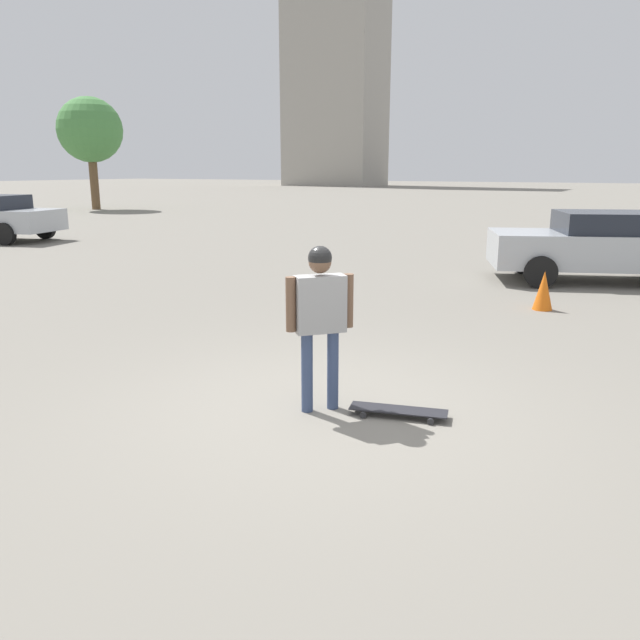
{
  "coord_description": "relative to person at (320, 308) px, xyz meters",
  "views": [
    {
      "loc": [
        -2.7,
        4.99,
        2.27
      ],
      "look_at": [
        0.0,
        0.0,
        0.89
      ],
      "focal_mm": 35.0,
      "sensor_mm": 36.0,
      "label": 1
    }
  ],
  "objects": [
    {
      "name": "ground_plane",
      "position": [
        0.0,
        0.0,
        -1.01
      ],
      "size": [
        220.0,
        220.0,
        0.0
      ],
      "primitive_type": "plane",
      "color": "gray"
    },
    {
      "name": "person",
      "position": [
        0.0,
        0.0,
        0.0
      ],
      "size": [
        0.49,
        0.5,
        1.59
      ],
      "rotation": [
        0.0,
        0.0,
        -2.34
      ],
      "color": "#38476B",
      "rests_on": "ground_plane"
    },
    {
      "name": "skateboard",
      "position": [
        -0.73,
        -0.2,
        -0.95
      ],
      "size": [
        0.94,
        0.43,
        0.07
      ],
      "rotation": [
        0.0,
        0.0,
        0.24
      ],
      "color": "#232328",
      "rests_on": "ground_plane"
    },
    {
      "name": "car_parked_near",
      "position": [
        -1.72,
        -8.96,
        -0.26
      ],
      "size": [
        4.71,
        3.23,
        1.43
      ],
      "rotation": [
        0.0,
        0.0,
        0.36
      ],
      "color": "#ADB2B7",
      "rests_on": "ground_plane"
    },
    {
      "name": "building_block_distant",
      "position": [
        38.13,
        -74.88,
        17.11
      ],
      "size": [
        12.44,
        8.68,
        36.24
      ],
      "color": "#9E998E",
      "rests_on": "ground_plane"
    },
    {
      "name": "tree_distant",
      "position": [
        25.98,
        -20.89,
        3.36
      ],
      "size": [
        3.58,
        3.58,
        6.2
      ],
      "color": "brown",
      "rests_on": "ground_plane"
    },
    {
      "name": "traffic_cone",
      "position": [
        -1.14,
        -5.64,
        -0.69
      ],
      "size": [
        0.32,
        0.32,
        0.64
      ],
      "color": "orange",
      "rests_on": "ground_plane"
    }
  ]
}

